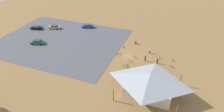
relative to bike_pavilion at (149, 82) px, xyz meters
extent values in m
plane|color=olive|center=(8.58, -13.50, -3.05)|extent=(160.00, 160.00, 0.00)
cube|color=#4C4C51|center=(33.05, -14.98, -3.03)|extent=(41.15, 33.16, 0.05)
cube|color=beige|center=(0.00, 0.00, -1.47)|extent=(10.28, 7.77, 3.17)
pyramid|color=#93999E|center=(0.00, 0.00, 1.18)|extent=(13.44, 10.93, 2.14)
cylinder|color=brown|center=(-6.49, -5.23, -1.47)|extent=(0.20, 0.20, 3.17)
cylinder|color=brown|center=(6.49, -5.23, -1.47)|extent=(0.20, 0.20, 3.17)
cylinder|color=brown|center=(-6.49, 5.23, -1.47)|extent=(0.20, 0.20, 3.17)
cylinder|color=brown|center=(6.49, 5.23, -1.47)|extent=(0.20, 0.20, 3.17)
cylinder|color=brown|center=(8.73, -21.76, -2.60)|extent=(0.60, 0.60, 0.90)
cylinder|color=#99999E|center=(10.61, -15.15, -1.95)|extent=(0.08, 0.08, 2.20)
cube|color=#1959B2|center=(10.61, -15.15, -1.15)|extent=(0.56, 0.04, 0.40)
torus|color=black|center=(-3.37, -12.24, -2.73)|extent=(0.56, 0.39, 0.64)
torus|color=black|center=(-4.20, -11.69, -2.73)|extent=(0.56, 0.39, 0.64)
cylinder|color=#2347B7|center=(-3.78, -11.97, -2.62)|extent=(0.78, 0.53, 0.04)
cylinder|color=#2347B7|center=(-3.63, -12.07, -2.55)|extent=(0.04, 0.04, 0.36)
cube|color=black|center=(-3.63, -12.07, -2.37)|extent=(0.21, 0.18, 0.05)
cylinder|color=#2347B7|center=(-4.11, -11.75, -2.52)|extent=(0.04, 0.04, 0.42)
cylinder|color=black|center=(-4.11, -11.75, -2.31)|extent=(0.29, 0.42, 0.03)
torus|color=black|center=(7.06, -13.42, -2.73)|extent=(0.58, 0.35, 0.65)
torus|color=black|center=(6.16, -12.92, -2.73)|extent=(0.58, 0.35, 0.65)
cylinder|color=red|center=(6.61, -13.17, -2.62)|extent=(0.85, 0.49, 0.04)
cylinder|color=red|center=(6.77, -13.26, -2.54)|extent=(0.04, 0.04, 0.38)
cube|color=black|center=(6.77, -13.26, -2.35)|extent=(0.21, 0.17, 0.05)
cylinder|color=red|center=(6.25, -12.97, -2.50)|extent=(0.04, 0.04, 0.46)
cylinder|color=black|center=(6.25, -12.97, -2.26)|extent=(0.26, 0.44, 0.03)
torus|color=black|center=(-0.62, -10.49, -2.71)|extent=(0.50, 0.51, 0.68)
torus|color=black|center=(0.06, -11.20, -2.71)|extent=(0.50, 0.51, 0.68)
cylinder|color=#1E7F38|center=(-0.28, -10.85, -2.60)|extent=(0.66, 0.67, 0.04)
cylinder|color=#1E7F38|center=(-0.40, -10.72, -2.49)|extent=(0.04, 0.04, 0.43)
cube|color=black|center=(-0.40, -10.72, -2.28)|extent=(0.20, 0.20, 0.05)
cylinder|color=#1E7F38|center=(-0.01, -11.13, -2.48)|extent=(0.04, 0.04, 0.46)
cylinder|color=black|center=(-0.01, -11.13, -2.25)|extent=(0.37, 0.36, 0.03)
torus|color=black|center=(6.99, -10.51, -2.68)|extent=(0.65, 0.41, 0.73)
torus|color=black|center=(7.92, -11.07, -2.68)|extent=(0.65, 0.41, 0.73)
cylinder|color=orange|center=(7.45, -10.79, -2.56)|extent=(0.87, 0.55, 0.04)
cylinder|color=orange|center=(7.28, -10.69, -2.48)|extent=(0.04, 0.04, 0.41)
cube|color=black|center=(7.28, -10.69, -2.27)|extent=(0.21, 0.17, 0.05)
cylinder|color=orange|center=(7.82, -11.01, -2.45)|extent=(0.04, 0.04, 0.48)
cylinder|color=black|center=(7.82, -11.01, -2.21)|extent=(0.28, 0.43, 0.03)
torus|color=black|center=(-0.23, -15.43, -2.71)|extent=(0.40, 0.61, 0.69)
torus|color=black|center=(0.30, -14.58, -2.71)|extent=(0.40, 0.61, 0.69)
cylinder|color=#B7B7BC|center=(0.04, -15.00, -2.59)|extent=(0.51, 0.80, 0.04)
cylinder|color=#B7B7BC|center=(-0.06, -15.15, -2.52)|extent=(0.04, 0.04, 0.37)
cube|color=black|center=(-0.06, -15.15, -2.34)|extent=(0.17, 0.21, 0.05)
cylinder|color=#B7B7BC|center=(0.25, -14.66, -2.50)|extent=(0.04, 0.04, 0.41)
cylinder|color=black|center=(0.25, -14.66, -2.30)|extent=(0.43, 0.28, 0.03)
torus|color=black|center=(-3.56, -16.02, -2.69)|extent=(0.28, 0.70, 0.72)
torus|color=black|center=(-3.92, -15.02, -2.69)|extent=(0.28, 0.70, 0.72)
cylinder|color=yellow|center=(-3.74, -15.52, -2.57)|extent=(0.37, 0.93, 0.04)
cylinder|color=yellow|center=(-3.68, -15.70, -2.47)|extent=(0.04, 0.04, 0.43)
cube|color=black|center=(-3.68, -15.70, -2.25)|extent=(0.14, 0.22, 0.05)
cylinder|color=yellow|center=(-3.88, -15.12, -2.47)|extent=(0.04, 0.04, 0.43)
cylinder|color=black|center=(-3.88, -15.12, -2.25)|extent=(0.46, 0.19, 0.03)
torus|color=black|center=(8.33, -7.76, -2.69)|extent=(0.70, 0.27, 0.72)
torus|color=black|center=(7.38, -8.09, -2.69)|extent=(0.70, 0.27, 0.72)
cylinder|color=#722D9E|center=(7.86, -7.93, -2.57)|extent=(0.89, 0.34, 0.04)
cylinder|color=#722D9E|center=(8.03, -7.87, -2.46)|extent=(0.04, 0.04, 0.45)
cube|color=black|center=(8.03, -7.87, -2.23)|extent=(0.22, 0.14, 0.05)
cylinder|color=#722D9E|center=(7.47, -8.06, -2.46)|extent=(0.04, 0.04, 0.46)
cylinder|color=black|center=(7.47, -8.06, -2.22)|extent=(0.19, 0.46, 0.03)
torus|color=black|center=(11.06, -13.35, -2.72)|extent=(0.50, 0.50, 0.67)
torus|color=black|center=(11.83, -12.60, -2.72)|extent=(0.50, 0.50, 0.67)
cylinder|color=black|center=(11.45, -12.98, -2.61)|extent=(0.73, 0.72, 0.04)
cylinder|color=black|center=(11.31, -13.11, -2.53)|extent=(0.04, 0.04, 0.38)
cube|color=black|center=(11.31, -13.11, -2.34)|extent=(0.20, 0.20, 0.05)
cylinder|color=black|center=(11.76, -12.67, -2.48)|extent=(0.04, 0.04, 0.47)
cylinder|color=black|center=(11.76, -12.67, -2.25)|extent=(0.36, 0.36, 0.03)
cube|color=#1E42B2|center=(29.32, -28.13, -2.47)|extent=(4.74, 3.25, 0.63)
cube|color=#2D3842|center=(29.32, -28.13, -1.92)|extent=(2.86, 2.35, 0.47)
cylinder|color=black|center=(30.43, -26.86, -2.68)|extent=(0.68, 0.44, 0.64)
cylinder|color=black|center=(30.99, -28.30, -2.68)|extent=(0.68, 0.44, 0.64)
cylinder|color=black|center=(27.64, -27.95, -2.68)|extent=(0.68, 0.44, 0.64)
cylinder|color=black|center=(28.21, -29.40, -2.68)|extent=(0.68, 0.44, 0.64)
cube|color=#1E6B3D|center=(38.70, -10.35, -2.45)|extent=(4.65, 3.00, 0.67)
cube|color=#2D3842|center=(38.70, -10.35, -1.83)|extent=(2.77, 2.23, 0.57)
cylinder|color=black|center=(39.87, -9.16, -2.68)|extent=(0.68, 0.40, 0.64)
cylinder|color=black|center=(40.34, -10.69, -2.68)|extent=(0.68, 0.40, 0.64)
cylinder|color=black|center=(37.07, -10.02, -2.68)|extent=(0.68, 0.40, 0.64)
cylinder|color=black|center=(37.53, -11.54, -2.68)|extent=(0.68, 0.40, 0.64)
cube|color=tan|center=(40.72, -22.74, -2.46)|extent=(4.54, 2.74, 0.64)
cube|color=#2D3842|center=(40.72, -22.74, -1.91)|extent=(2.67, 2.11, 0.47)
cylinder|color=black|center=(41.94, -21.63, -2.68)|extent=(0.67, 0.36, 0.64)
cylinder|color=black|center=(42.30, -23.22, -2.68)|extent=(0.67, 0.36, 0.64)
cylinder|color=black|center=(39.14, -22.27, -2.68)|extent=(0.67, 0.36, 0.64)
cylinder|color=black|center=(39.50, -23.86, -2.68)|extent=(0.67, 0.36, 0.64)
cube|color=black|center=(46.75, -19.87, -2.49)|extent=(4.56, 2.78, 0.58)
cube|color=#2D3842|center=(46.75, -19.87, -1.94)|extent=(2.69, 2.14, 0.51)
cylinder|color=black|center=(47.97, -18.75, -2.68)|extent=(0.67, 0.36, 0.64)
cylinder|color=black|center=(48.34, -20.34, -2.68)|extent=(0.67, 0.36, 0.64)
cylinder|color=black|center=(45.15, -19.41, -2.68)|extent=(0.67, 0.36, 0.64)
cylinder|color=black|center=(45.53, -21.00, -2.68)|extent=(0.67, 0.36, 0.64)
cube|color=#2D3347|center=(0.11, -12.61, -2.61)|extent=(0.39, 0.36, 0.88)
cylinder|color=black|center=(0.11, -12.61, -1.88)|extent=(0.36, 0.36, 0.57)
sphere|color=tan|center=(0.11, -12.61, -1.48)|extent=(0.24, 0.24, 0.24)
cube|color=#2D3347|center=(3.53, -12.80, -2.64)|extent=(0.34, 0.27, 0.83)
cylinder|color=black|center=(3.53, -12.80, -1.89)|extent=(0.36, 0.36, 0.67)
sphere|color=tan|center=(3.53, -12.80, -1.44)|extent=(0.24, 0.24, 0.24)
cube|color=#2D3347|center=(3.33, -17.54, -2.61)|extent=(0.39, 0.40, 0.88)
cylinder|color=silver|center=(3.33, -17.54, -1.84)|extent=(0.36, 0.36, 0.66)
sphere|color=tan|center=(3.33, -17.54, -1.39)|extent=(0.24, 0.24, 0.24)
camera|label=1|loc=(-4.31, 34.62, 27.72)|focal=31.71mm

